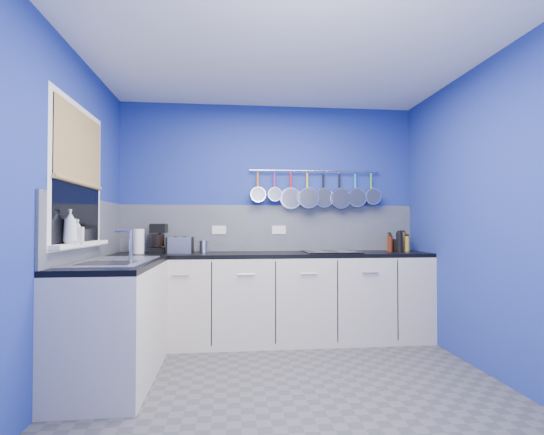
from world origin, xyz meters
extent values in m
cube|color=#47474C|center=(0.00, 0.00, -0.01)|extent=(3.20, 3.00, 0.02)
cube|color=white|center=(0.00, 0.00, 2.51)|extent=(3.20, 3.00, 0.02)
cube|color=navy|center=(0.00, 1.51, 1.25)|extent=(3.20, 0.02, 2.50)
cube|color=navy|center=(0.00, -1.51, 1.25)|extent=(3.20, 0.02, 2.50)
cube|color=navy|center=(-1.61, 0.00, 1.25)|extent=(0.02, 3.00, 2.50)
cube|color=navy|center=(1.61, 0.00, 1.25)|extent=(0.02, 3.00, 2.50)
cube|color=gray|center=(0.00, 1.49, 1.15)|extent=(3.20, 0.02, 0.50)
cube|color=gray|center=(-1.59, 0.60, 1.15)|extent=(0.02, 1.80, 0.50)
cube|color=beige|center=(0.00, 1.20, 0.43)|extent=(3.20, 0.60, 0.86)
cube|color=black|center=(0.00, 1.20, 0.88)|extent=(3.20, 0.60, 0.04)
cube|color=beige|center=(-1.30, 0.30, 0.43)|extent=(0.60, 1.20, 0.86)
cube|color=black|center=(-1.30, 0.30, 0.88)|extent=(0.60, 1.20, 0.04)
cube|color=white|center=(-1.58, 0.30, 1.55)|extent=(0.01, 1.00, 1.10)
cube|color=black|center=(-1.57, 0.30, 1.55)|extent=(0.01, 0.90, 1.00)
cube|color=tan|center=(-1.56, 0.30, 1.77)|extent=(0.01, 0.90, 0.55)
cube|color=white|center=(-1.55, 0.30, 1.04)|extent=(0.10, 0.98, 0.03)
cube|color=silver|center=(-1.30, 0.30, 0.90)|extent=(0.50, 0.95, 0.01)
cube|color=white|center=(-0.55, 1.48, 1.13)|extent=(0.15, 0.01, 0.09)
cube|color=white|center=(0.10, 1.48, 1.13)|extent=(0.15, 0.01, 0.09)
cylinder|color=silver|center=(0.50, 1.45, 1.78)|extent=(1.45, 0.02, 0.02)
imported|color=white|center=(-1.53, 0.05, 1.17)|extent=(0.11, 0.11, 0.24)
imported|color=white|center=(-1.53, 0.18, 1.14)|extent=(0.09, 0.09, 0.17)
cylinder|color=white|center=(-1.33, 1.21, 1.02)|extent=(0.12, 0.12, 0.24)
cube|color=silver|center=(-0.93, 1.24, 0.98)|extent=(0.26, 0.17, 0.16)
cylinder|color=silver|center=(-0.70, 1.33, 0.96)|extent=(0.09, 0.09, 0.12)
cube|color=black|center=(0.60, 1.17, 0.91)|extent=(0.54, 0.48, 0.01)
cylinder|color=brown|center=(1.46, 1.33, 1.00)|extent=(0.05, 0.05, 0.20)
cylinder|color=black|center=(1.36, 1.33, 0.95)|extent=(0.07, 0.07, 0.11)
cylinder|color=brown|center=(1.28, 1.31, 0.99)|extent=(0.05, 0.05, 0.18)
cylinder|color=olive|center=(1.45, 1.24, 0.98)|extent=(0.05, 0.05, 0.16)
cylinder|color=black|center=(1.36, 1.22, 1.00)|extent=(0.07, 0.07, 0.20)
cylinder|color=#4C190C|center=(1.25, 1.21, 0.98)|extent=(0.05, 0.05, 0.16)
camera|label=1|loc=(-0.42, -2.82, 1.17)|focal=26.09mm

